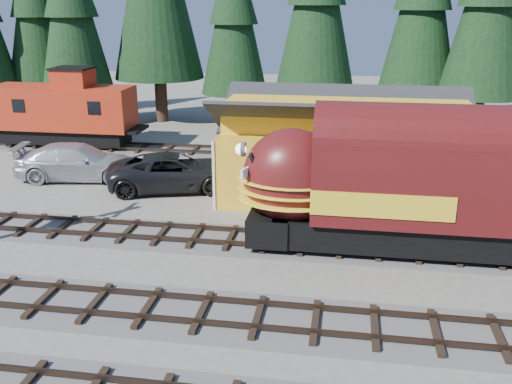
# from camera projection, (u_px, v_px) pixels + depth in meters

# --- Properties ---
(ground) EXTENTS (120.00, 120.00, 0.00)m
(ground) POSITION_uv_depth(u_px,v_px,m) (336.00, 296.00, 19.38)
(ground) COLOR #6B665B
(ground) RESTS_ON ground
(track_spur) EXTENTS (32.00, 3.20, 0.33)m
(track_spur) POSITION_uv_depth(u_px,v_px,m) (192.00, 151.00, 37.71)
(track_spur) COLOR #4C4947
(track_spur) RESTS_ON ground
(depot) EXTENTS (12.80, 7.00, 5.30)m
(depot) POSITION_uv_depth(u_px,v_px,m) (345.00, 140.00, 28.25)
(depot) COLOR gold
(depot) RESTS_ON ground
(locomotive) EXTENTS (16.63, 3.31, 4.52)m
(locomotive) POSITION_uv_depth(u_px,v_px,m) (445.00, 191.00, 21.69)
(locomotive) COLOR black
(locomotive) RESTS_ON ground
(caboose) EXTENTS (9.51, 2.76, 4.95)m
(caboose) POSITION_uv_depth(u_px,v_px,m) (64.00, 111.00, 38.27)
(caboose) COLOR black
(caboose) RESTS_ON ground
(pickup_truck_a) EXTENTS (7.50, 4.92, 1.92)m
(pickup_truck_a) POSITION_uv_depth(u_px,v_px,m) (174.00, 172.00, 29.98)
(pickup_truck_a) COLOR black
(pickup_truck_a) RESTS_ON ground
(pickup_truck_b) EXTENTS (7.18, 3.87, 1.98)m
(pickup_truck_b) POSITION_uv_depth(u_px,v_px,m) (78.00, 162.00, 31.73)
(pickup_truck_b) COLOR #AFB2B7
(pickup_truck_b) RESTS_ON ground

